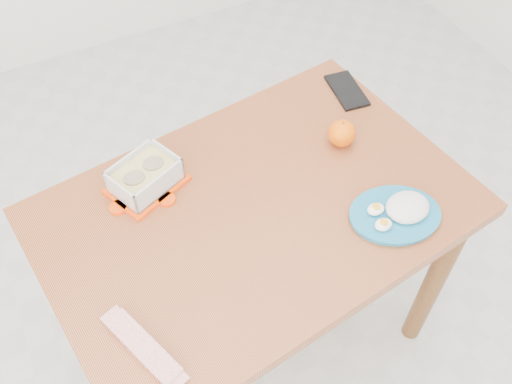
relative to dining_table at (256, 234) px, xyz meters
name	(u,v)px	position (x,y,z in m)	size (l,w,h in m)	color
ground	(256,305)	(0.05, 0.11, -0.63)	(3.50, 3.50, 0.00)	#B7B7B2
dining_table	(256,234)	(0.00, 0.00, 0.00)	(1.13, 0.83, 0.75)	#AF5A31
food_container	(145,177)	(-0.22, 0.18, 0.16)	(0.22, 0.20, 0.08)	#FF4307
orange_fruit	(342,133)	(0.30, 0.09, 0.15)	(0.07, 0.07, 0.07)	#FF4F05
rice_plate	(399,211)	(0.30, -0.18, 0.14)	(0.28, 0.28, 0.06)	#1B6F99
candy_bar	(143,347)	(-0.37, -0.22, 0.13)	(0.19, 0.05, 0.02)	#AF1109
smartphone	(347,90)	(0.43, 0.26, 0.12)	(0.08, 0.16, 0.01)	black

